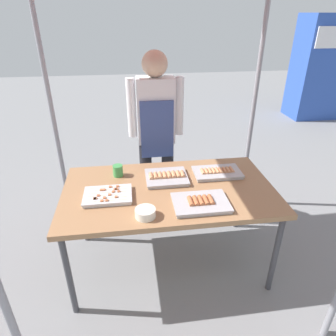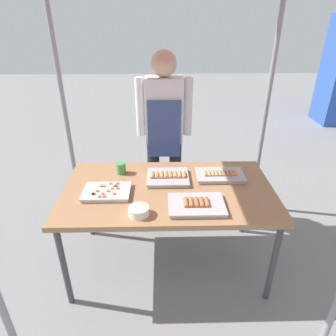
% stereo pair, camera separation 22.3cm
% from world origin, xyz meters
% --- Properties ---
extents(ground_plane, '(18.00, 18.00, 0.00)m').
position_xyz_m(ground_plane, '(0.00, 0.00, 0.00)').
color(ground_plane, slate).
extents(stall_table, '(1.60, 0.90, 0.75)m').
position_xyz_m(stall_table, '(0.00, 0.00, 0.70)').
color(stall_table, '#9E724C').
rests_on(stall_table, ground).
extents(tray_grilled_sausages, '(0.39, 0.24, 0.05)m').
position_xyz_m(tray_grilled_sausages, '(0.42, 0.17, 0.77)').
color(tray_grilled_sausages, '#ADADB2').
rests_on(tray_grilled_sausages, stall_table).
extents(tray_meat_skewers, '(0.34, 0.25, 0.04)m').
position_xyz_m(tray_meat_skewers, '(-0.45, -0.06, 0.77)').
color(tray_meat_skewers, silver).
rests_on(tray_meat_skewers, stall_table).
extents(tray_pork_links, '(0.33, 0.29, 0.05)m').
position_xyz_m(tray_pork_links, '(0.00, 0.14, 0.77)').
color(tray_pork_links, '#ADADB2').
rests_on(tray_pork_links, stall_table).
extents(tray_spring_rolls, '(0.39, 0.28, 0.05)m').
position_xyz_m(tray_spring_rolls, '(0.19, -0.25, 0.77)').
color(tray_spring_rolls, '#ADADB2').
rests_on(tray_spring_rolls, stall_table).
extents(condiment_bowl, '(0.14, 0.14, 0.06)m').
position_xyz_m(condiment_bowl, '(-0.20, -0.33, 0.78)').
color(condiment_bowl, silver).
rests_on(condiment_bowl, stall_table).
extents(drink_cup_near_edge, '(0.08, 0.08, 0.09)m').
position_xyz_m(drink_cup_near_edge, '(-0.38, 0.25, 0.80)').
color(drink_cup_near_edge, '#3F994C').
rests_on(drink_cup_near_edge, stall_table).
extents(vendor_woman, '(0.52, 0.23, 1.66)m').
position_xyz_m(vendor_woman, '(-0.02, 0.74, 0.99)').
color(vendor_woman, black).
rests_on(vendor_woman, ground).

